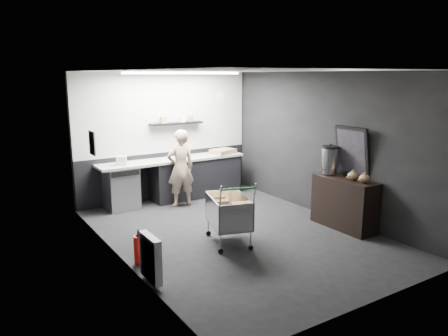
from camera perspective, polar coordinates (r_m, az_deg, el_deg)
floor at (r=7.48m, az=1.68°, el=-8.56°), size 5.50×5.50×0.00m
ceiling at (r=7.00m, az=1.82°, el=12.58°), size 5.50×5.50×0.00m
wall_back at (r=9.49m, az=-7.64°, el=4.19°), size 5.50×0.00×5.50m
wall_front at (r=5.14m, az=19.25°, el=-3.15°), size 5.50×0.00×5.50m
wall_left at (r=6.24m, az=-13.63°, el=-0.19°), size 0.00×5.50×5.50m
wall_right at (r=8.39m, az=13.13°, el=2.94°), size 0.00×5.50×5.50m
kitchen_wall_panel at (r=9.42m, az=-7.68°, el=7.19°), size 3.95×0.02×1.70m
dado_panel at (r=9.63m, az=-7.45°, el=-0.84°), size 3.95×0.02×1.00m
floating_shelf at (r=9.43m, az=-6.25°, el=5.82°), size 1.20×0.22×0.04m
wall_clock at (r=10.06m, az=-0.36°, el=9.32°), size 0.20×0.03×0.20m
poster at (r=7.44m, az=-16.85°, el=3.15°), size 0.02×0.30×0.40m
poster_red_band at (r=7.43m, az=-16.84°, el=3.68°), size 0.02×0.22×0.10m
radiator at (r=5.76m, az=-9.56°, el=-11.53°), size 0.10×0.50×0.60m
ceiling_strip at (r=8.59m, az=-5.30°, el=12.25°), size 2.40×0.20×0.04m
prep_counter at (r=9.42m, az=-5.90°, el=-1.35°), size 3.20×0.61×0.90m
person at (r=8.88m, az=-5.68°, el=-0.01°), size 0.61×0.43×1.57m
shopping_cart at (r=6.94m, az=0.59°, el=-5.95°), size 0.81×1.09×1.03m
sideboard at (r=7.91m, az=15.38°, el=-3.55°), size 0.51×1.18×1.77m
fire_extinguisher at (r=6.37m, az=-11.03°, el=-10.27°), size 0.15×0.15×0.49m
cardboard_box at (r=9.80m, az=-0.13°, el=2.19°), size 0.59×0.49×0.10m
pink_tub at (r=9.39m, az=-5.02°, el=1.99°), size 0.20×0.20×0.20m
white_container at (r=8.78m, az=-13.24°, el=0.94°), size 0.24×0.22×0.18m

